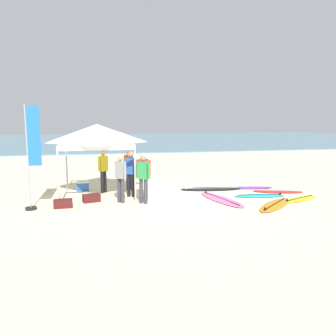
# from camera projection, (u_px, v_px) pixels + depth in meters

# --- Properties ---
(ground_plane) EXTENTS (80.00, 80.00, 0.00)m
(ground_plane) POSITION_uv_depth(u_px,v_px,m) (176.00, 198.00, 12.23)
(ground_plane) COLOR beige
(sea) EXTENTS (80.00, 36.00, 0.10)m
(sea) POSITION_uv_depth(u_px,v_px,m) (122.00, 140.00, 45.01)
(sea) COLOR #568499
(sea) RESTS_ON ground
(canopy_tent) EXTENTS (2.73, 2.73, 2.75)m
(canopy_tent) POSITION_uv_depth(u_px,v_px,m) (97.00, 134.00, 12.37)
(canopy_tent) COLOR #B7B7BC
(canopy_tent) RESTS_ON ground
(surfboard_pink) EXTENTS (1.30, 2.63, 0.19)m
(surfboard_pink) POSITION_uv_depth(u_px,v_px,m) (221.00, 199.00, 11.88)
(surfboard_pink) COLOR pink
(surfboard_pink) RESTS_ON ground
(surfboard_purple) EXTENTS (2.00, 0.84, 0.19)m
(surfboard_purple) POSITION_uv_depth(u_px,v_px,m) (249.00, 187.00, 13.94)
(surfboard_purple) COLOR purple
(surfboard_purple) RESTS_ON ground
(surfboard_yellow) EXTENTS (1.90, 1.19, 0.19)m
(surfboard_yellow) POSITION_uv_depth(u_px,v_px,m) (300.00, 199.00, 11.91)
(surfboard_yellow) COLOR yellow
(surfboard_yellow) RESTS_ON ground
(surfboard_orange) EXTENTS (2.13, 1.97, 0.19)m
(surfboard_orange) POSITION_uv_depth(u_px,v_px,m) (275.00, 205.00, 11.10)
(surfboard_orange) COLOR orange
(surfboard_orange) RESTS_ON ground
(surfboard_cyan) EXTENTS (2.02, 0.75, 0.19)m
(surfboard_cyan) POSITION_uv_depth(u_px,v_px,m) (260.00, 196.00, 12.44)
(surfboard_cyan) COLOR #23B2CC
(surfboard_cyan) RESTS_ON ground
(surfboard_red) EXTENTS (2.04, 1.09, 0.19)m
(surfboard_red) POSITION_uv_depth(u_px,v_px,m) (278.00, 191.00, 13.17)
(surfboard_red) COLOR red
(surfboard_red) RESTS_ON ground
(surfboard_black) EXTENTS (2.64, 0.96, 0.19)m
(surfboard_black) POSITION_uv_depth(u_px,v_px,m) (211.00, 189.00, 13.65)
(surfboard_black) COLOR black
(surfboard_black) RESTS_ON ground
(person_blue) EXTENTS (0.52, 0.34, 1.71)m
(person_blue) POSITION_uv_depth(u_px,v_px,m) (131.00, 171.00, 12.28)
(person_blue) COLOR black
(person_blue) RESTS_ON ground
(person_grey) EXTENTS (0.40, 0.44, 1.71)m
(person_grey) POSITION_uv_depth(u_px,v_px,m) (121.00, 175.00, 11.40)
(person_grey) COLOR #383842
(person_grey) RESTS_ON ground
(person_green) EXTENTS (0.46, 0.39, 1.71)m
(person_green) POSITION_uv_depth(u_px,v_px,m) (143.00, 176.00, 11.29)
(person_green) COLOR #383842
(person_green) RESTS_ON ground
(person_yellow) EXTENTS (0.40, 0.44, 1.71)m
(person_yellow) POSITION_uv_depth(u_px,v_px,m) (103.00, 168.00, 13.01)
(person_yellow) COLOR #2D2D33
(person_yellow) RESTS_ON ground
(person_red) EXTENTS (0.55, 0.24, 1.71)m
(person_red) POSITION_uv_depth(u_px,v_px,m) (143.00, 172.00, 11.97)
(person_red) COLOR black
(person_red) RESTS_ON ground
(person_orange) EXTENTS (0.40, 0.43, 1.71)m
(person_orange) POSITION_uv_depth(u_px,v_px,m) (129.00, 167.00, 13.47)
(person_orange) COLOR #2D2D33
(person_orange) RESTS_ON ground
(banner_flag) EXTENTS (0.60, 0.36, 3.40)m
(banner_flag) POSITION_uv_depth(u_px,v_px,m) (32.00, 162.00, 10.43)
(banner_flag) COLOR #99999E
(banner_flag) RESTS_ON ground
(gear_bag_near_tent) EXTENTS (0.66, 0.46, 0.28)m
(gear_bag_near_tent) POSITION_uv_depth(u_px,v_px,m) (91.00, 198.00, 11.62)
(gear_bag_near_tent) COLOR #4C1919
(gear_bag_near_tent) RESTS_ON ground
(gear_bag_by_pole) EXTENTS (0.62, 0.36, 0.28)m
(gear_bag_by_pole) POSITION_uv_depth(u_px,v_px,m) (63.00, 204.00, 10.86)
(gear_bag_by_pole) COLOR #4C1919
(gear_bag_by_pole) RESTS_ON ground
(cooler_box) EXTENTS (0.50, 0.36, 0.39)m
(cooler_box) POSITION_uv_depth(u_px,v_px,m) (83.00, 186.00, 13.44)
(cooler_box) COLOR #2D60B7
(cooler_box) RESTS_ON ground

